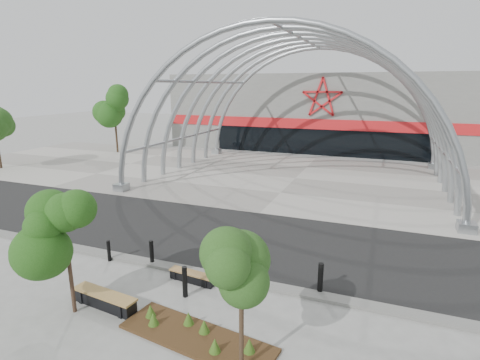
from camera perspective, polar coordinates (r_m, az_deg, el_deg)
ground at (r=14.59m, az=-5.87°, el=-13.61°), size 140.00×140.00×0.00m
road at (r=17.47m, az=-0.60°, el=-8.64°), size 140.00×7.00×0.02m
forecourt at (r=28.42m, az=8.44°, el=0.24°), size 60.00×17.00×0.04m
kerb at (r=14.37m, az=-6.34°, el=-13.82°), size 60.00×0.50×0.12m
arena_building at (r=45.37m, az=13.84°, el=10.23°), size 34.00×15.24×8.00m
vault_canopy at (r=28.42m, az=8.44°, el=0.24°), size 20.80×15.80×20.36m
planting_bed at (r=11.25m, az=-6.87°, el=-22.31°), size 4.65×2.00×0.48m
street_tree_0 at (r=12.13m, az=-25.11°, el=-6.87°), size 1.65×1.65×3.76m
street_tree_1 at (r=8.86m, az=0.22°, el=-15.08°), size 1.44×1.44×3.41m
bench_0 at (r=13.06m, az=-19.90°, el=-16.83°), size 2.37×0.77×0.49m
bench_1 at (r=13.83m, az=-7.31°, el=-14.47°), size 1.79×0.56×0.37m
bollard_0 at (r=15.95m, az=-19.35°, el=-10.15°), size 0.14×0.14×0.86m
bollard_1 at (r=15.16m, az=-13.31°, el=-10.73°), size 0.16×0.16×1.00m
bollard_2 at (r=12.85m, az=-8.40°, el=-15.09°), size 0.17×0.17×1.07m
bollard_3 at (r=13.94m, az=0.57°, el=-12.60°), size 0.16×0.16×1.01m
bollard_4 at (r=13.12m, az=12.15°, el=-14.50°), size 0.18×0.18×1.11m
bg_tree_0 at (r=40.86m, az=-18.63°, el=10.43°), size 3.00×3.00×6.45m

